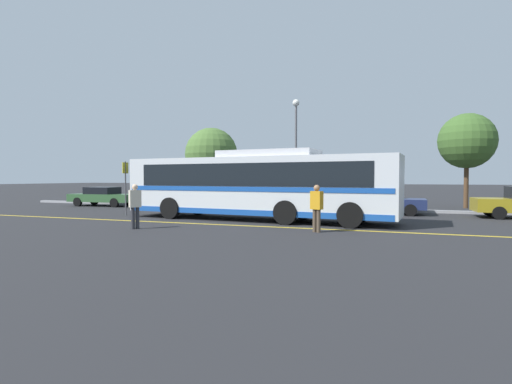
{
  "coord_description": "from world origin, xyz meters",
  "views": [
    {
      "loc": [
        4.61,
        -17.07,
        1.91
      ],
      "look_at": [
        -1.48,
        -0.08,
        1.27
      ],
      "focal_mm": 28.0,
      "sensor_mm": 36.0,
      "label": 1
    }
  ],
  "objects": [
    {
      "name": "street_lamp",
      "position": [
        -1.46,
        7.25,
        4.51
      ],
      "size": [
        0.43,
        0.43,
        6.79
      ],
      "color": "#59595E",
      "rests_on": "ground_plane"
    },
    {
      "name": "tree_0",
      "position": [
        -8.7,
        10.12,
        3.69
      ],
      "size": [
        3.94,
        3.94,
        5.67
      ],
      "color": "#513823",
      "rests_on": "ground_plane"
    },
    {
      "name": "lane_strip_0",
      "position": [
        -1.48,
        -2.28,
        0.0
      ],
      "size": [
        32.45,
        0.2,
        0.01
      ],
      "primitive_type": "cube",
      "rotation": [
        0.0,
        0.0,
        1.57
      ],
      "color": "gold",
      "rests_on": "ground_plane"
    },
    {
      "name": "pedestrian_0",
      "position": [
        1.9,
        -3.2,
        0.95
      ],
      "size": [
        0.47,
        0.38,
        1.67
      ],
      "rotation": [
        0.0,
        0.0,
        2.71
      ],
      "color": "brown",
      "rests_on": "ground_plane"
    },
    {
      "name": "parked_car_0",
      "position": [
        -14.29,
        4.92,
        0.66
      ],
      "size": [
        4.74,
        1.99,
        1.29
      ],
      "rotation": [
        0.0,
        0.0,
        -1.53
      ],
      "color": "#335B33",
      "rests_on": "ground_plane"
    },
    {
      "name": "bus_stop_sign",
      "position": [
        -8.55,
        -0.13,
        1.72
      ],
      "size": [
        0.07,
        0.4,
        2.75
      ],
      "rotation": [
        0.0,
        0.0,
        1.48
      ],
      "color": "#59595E",
      "rests_on": "ground_plane"
    },
    {
      "name": "parked_car_3",
      "position": [
        3.91,
        5.13,
        0.68
      ],
      "size": [
        4.05,
        2.06,
        1.34
      ],
      "rotation": [
        0.0,
        0.0,
        -1.58
      ],
      "color": "navy",
      "rests_on": "ground_plane"
    },
    {
      "name": "tree_1",
      "position": [
        8.62,
        11.04,
        4.22
      ],
      "size": [
        3.45,
        3.45,
        5.96
      ],
      "color": "#513823",
      "rests_on": "ground_plane"
    },
    {
      "name": "curb_strip",
      "position": [
        -1.48,
        6.65,
        0.07
      ],
      "size": [
        40.45,
        0.36,
        0.15
      ],
      "primitive_type": "cube",
      "color": "#99999E",
      "rests_on": "ground_plane"
    },
    {
      "name": "parked_car_2",
      "position": [
        -1.5,
        4.69,
        0.8
      ],
      "size": [
        4.93,
        2.04,
        1.61
      ],
      "rotation": [
        0.0,
        0.0,
        -1.59
      ],
      "color": "#9E9EA3",
      "rests_on": "ground_plane"
    },
    {
      "name": "pedestrian_1",
      "position": [
        -4.68,
        -4.57,
        0.95
      ],
      "size": [
        0.43,
        0.47,
        1.68
      ],
      "rotation": [
        0.0,
        0.0,
        0.94
      ],
      "color": "#2D2D33",
      "rests_on": "ground_plane"
    },
    {
      "name": "parked_car_1",
      "position": [
        -8.21,
        4.65,
        0.69
      ],
      "size": [
        4.56,
        2.26,
        1.35
      ],
      "rotation": [
        0.0,
        0.0,
        1.66
      ],
      "color": "#9E9EA3",
      "rests_on": "ground_plane"
    },
    {
      "name": "transit_bus",
      "position": [
        -1.46,
        -0.08,
        1.62
      ],
      "size": [
        12.91,
        3.57,
        3.13
      ],
      "rotation": [
        0.0,
        0.0,
        1.48
      ],
      "color": "silver",
      "rests_on": "ground_plane"
    },
    {
      "name": "ground_plane",
      "position": [
        0.0,
        0.0,
        0.0
      ],
      "size": [
        220.0,
        220.0,
        0.0
      ],
      "primitive_type": "plane",
      "color": "#262628"
    }
  ]
}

